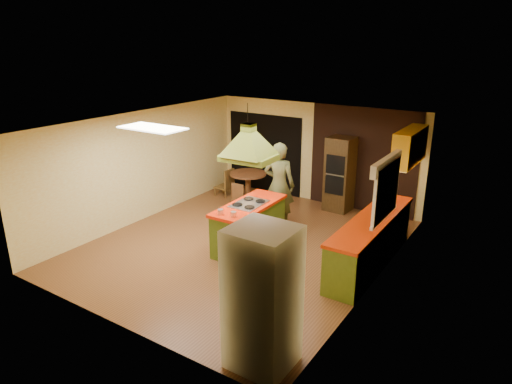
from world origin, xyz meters
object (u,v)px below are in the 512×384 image
Objects in this scene: refrigerator at (263,299)px; kitchen_island at (249,225)px; wall_oven at (340,174)px; canister_large at (391,194)px; dining_table at (248,181)px; man at (279,185)px.

kitchen_island is at bearing 127.08° from refrigerator.
wall_oven is 7.96× the size of canister_large.
wall_oven is 1.97m from canister_large.
refrigerator is 2.01× the size of dining_table.
refrigerator is 1.05× the size of wall_oven.
wall_oven is at bearing 76.04° from kitchen_island.
refrigerator is 8.36× the size of canister_large.
man is 2.01× the size of dining_table.
dining_table is (-1.61, 2.35, 0.04)m from kitchen_island.
man is 2.36m from canister_large.
refrigerator is at bearing -54.38° from dining_table.
refrigerator reaches higher than wall_oven.
dining_table is at bearing 123.25° from kitchen_island.
canister_large is at bearing 88.35° from refrigerator.
dining_table is at bearing -163.23° from wall_oven.
man is at bearing -167.76° from canister_large.
wall_oven is at bearing 14.04° from dining_table.
man is at bearing -110.52° from wall_oven.
kitchen_island is at bearing -55.61° from dining_table.
refrigerator is at bearing -73.34° from wall_oven.
refrigerator reaches higher than dining_table.
wall_oven is at bearing -125.27° from man.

